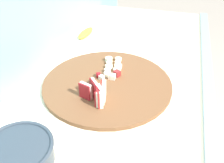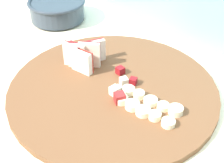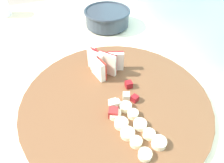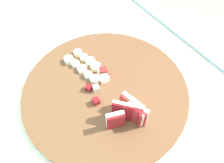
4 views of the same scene
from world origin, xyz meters
The scene contains 6 objects.
tile_backsplash centered at (0.00, 0.35, 0.71)m, with size 2.40×0.04×1.43m, color #6BADC6.
cutting_board centered at (-0.08, 0.03, 0.89)m, with size 0.45×0.45×0.01m, color brown.
apple_wedge_fan centered at (-0.19, 0.03, 0.92)m, with size 0.09×0.09×0.06m.
apple_dice_pile centered at (-0.06, 0.03, 0.90)m, with size 0.09×0.09×0.02m.
banana_slice_rows centered at (0.02, 0.04, 0.90)m, with size 0.15×0.09×0.01m.
ceramic_bowl centered at (-0.45, 0.14, 0.91)m, with size 0.17×0.17×0.06m.
Camera 3 is at (0.23, -0.09, 1.26)m, focal length 32.24 mm.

